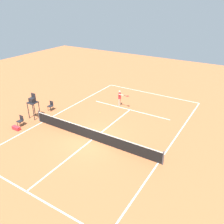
# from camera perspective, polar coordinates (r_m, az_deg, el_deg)

# --- Properties ---
(ground_plane) EXTENTS (60.00, 60.00, 0.00)m
(ground_plane) POSITION_cam_1_polar(r_m,az_deg,el_deg) (18.75, -4.91, -6.76)
(ground_plane) COLOR #C66B3D
(court_lines) EXTENTS (11.27, 23.77, 0.01)m
(court_lines) POSITION_cam_1_polar(r_m,az_deg,el_deg) (18.75, -4.91, -6.75)
(court_lines) COLOR white
(court_lines) RESTS_ON ground
(tennis_net) EXTENTS (11.87, 0.10, 1.07)m
(tennis_net) POSITION_cam_1_polar(r_m,az_deg,el_deg) (18.49, -4.97, -5.47)
(tennis_net) COLOR #4C4C51
(tennis_net) RESTS_ON ground
(player_serving) EXTENTS (1.29, 0.51, 1.70)m
(player_serving) POSITION_cam_1_polar(r_m,az_deg,el_deg) (24.00, 1.98, 3.71)
(player_serving) COLOR beige
(player_serving) RESTS_ON ground
(tennis_ball) EXTENTS (0.07, 0.07, 0.07)m
(tennis_ball) POSITION_cam_1_polar(r_m,az_deg,el_deg) (22.88, -2.93, -0.16)
(tennis_ball) COLOR #CCE033
(tennis_ball) RESTS_ON ground
(umpire_chair) EXTENTS (0.80, 0.80, 2.41)m
(umpire_chair) POSITION_cam_1_polar(r_m,az_deg,el_deg) (22.49, -18.83, 2.31)
(umpire_chair) COLOR #232328
(umpire_chair) RESTS_ON ground
(courtside_chair_near) EXTENTS (0.44, 0.46, 0.95)m
(courtside_chair_near) POSITION_cam_1_polar(r_m,az_deg,el_deg) (21.90, -21.48, -1.90)
(courtside_chair_near) COLOR #262626
(courtside_chair_near) RESTS_ON ground
(courtside_chair_mid) EXTENTS (0.44, 0.46, 0.95)m
(courtside_chair_mid) POSITION_cam_1_polar(r_m,az_deg,el_deg) (24.02, -14.78, 1.59)
(courtside_chair_mid) COLOR #262626
(courtside_chair_mid) RESTS_ON ground
(equipment_bag) EXTENTS (0.76, 0.32, 0.30)m
(equipment_bag) POSITION_cam_1_polar(r_m,az_deg,el_deg) (21.57, -22.39, -3.66)
(equipment_bag) COLOR red
(equipment_bag) RESTS_ON ground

